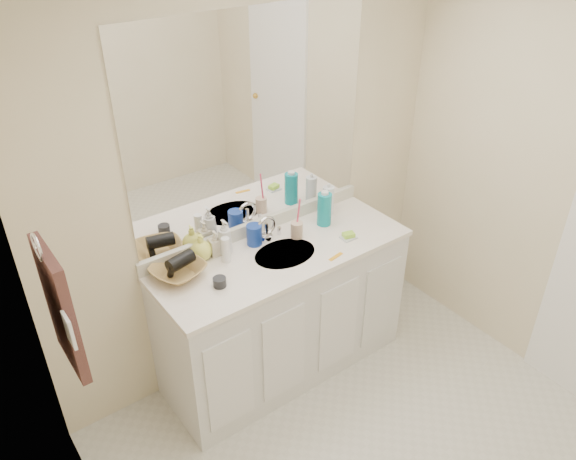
# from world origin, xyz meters

# --- Properties ---
(wall_back) EXTENTS (2.60, 0.02, 2.40)m
(wall_back) POSITION_xyz_m (0.00, 1.30, 1.20)
(wall_back) COLOR beige
(wall_back) RESTS_ON floor
(vanity_cabinet) EXTENTS (1.50, 0.55, 0.85)m
(vanity_cabinet) POSITION_xyz_m (0.00, 1.02, 0.42)
(vanity_cabinet) COLOR silver
(vanity_cabinet) RESTS_ON floor
(countertop) EXTENTS (1.52, 0.57, 0.03)m
(countertop) POSITION_xyz_m (0.00, 1.02, 0.86)
(countertop) COLOR white
(countertop) RESTS_ON vanity_cabinet
(backsplash) EXTENTS (1.52, 0.03, 0.08)m
(backsplash) POSITION_xyz_m (0.00, 1.29, 0.92)
(backsplash) COLOR silver
(backsplash) RESTS_ON countertop
(sink_basin) EXTENTS (0.37, 0.37, 0.02)m
(sink_basin) POSITION_xyz_m (0.00, 1.00, 0.87)
(sink_basin) COLOR silver
(sink_basin) RESTS_ON countertop
(faucet) EXTENTS (0.02, 0.02, 0.11)m
(faucet) POSITION_xyz_m (0.00, 1.18, 0.94)
(faucet) COLOR silver
(faucet) RESTS_ON countertop
(mirror) EXTENTS (1.48, 0.01, 1.20)m
(mirror) POSITION_xyz_m (0.00, 1.29, 1.56)
(mirror) COLOR white
(mirror) RESTS_ON wall_back
(blue_mug) EXTENTS (0.10, 0.10, 0.12)m
(blue_mug) POSITION_xyz_m (-0.08, 1.19, 0.94)
(blue_mug) COLOR navy
(blue_mug) RESTS_ON countertop
(tan_cup) EXTENTS (0.09, 0.09, 0.10)m
(tan_cup) POSITION_xyz_m (0.16, 1.10, 0.93)
(tan_cup) COLOR #D2B094
(tan_cup) RESTS_ON countertop
(toothbrush) EXTENTS (0.01, 0.04, 0.22)m
(toothbrush) POSITION_xyz_m (0.17, 1.10, 1.03)
(toothbrush) COLOR #FA426C
(toothbrush) RESTS_ON tan_cup
(mouthwash_bottle) EXTENTS (0.11, 0.11, 0.21)m
(mouthwash_bottle) POSITION_xyz_m (0.38, 1.12, 0.98)
(mouthwash_bottle) COLOR #0C8A98
(mouthwash_bottle) RESTS_ON countertop
(clear_pump_bottle) EXTENTS (0.09, 0.09, 0.19)m
(clear_pump_bottle) POSITION_xyz_m (0.48, 1.20, 0.97)
(clear_pump_bottle) COLOR white
(clear_pump_bottle) RESTS_ON countertop
(soap_dish) EXTENTS (0.09, 0.07, 0.01)m
(soap_dish) POSITION_xyz_m (0.39, 0.91, 0.89)
(soap_dish) COLOR silver
(soap_dish) RESTS_ON countertop
(green_soap) EXTENTS (0.08, 0.06, 0.02)m
(green_soap) POSITION_xyz_m (0.39, 0.91, 0.90)
(green_soap) COLOR #99DB35
(green_soap) RESTS_ON soap_dish
(orange_comb) EXTENTS (0.10, 0.04, 0.00)m
(orange_comb) POSITION_xyz_m (0.21, 0.81, 0.88)
(orange_comb) COLOR orange
(orange_comb) RESTS_ON countertop
(dark_jar) EXTENTS (0.09, 0.09, 0.05)m
(dark_jar) POSITION_xyz_m (-0.45, 0.96, 0.90)
(dark_jar) COLOR black
(dark_jar) RESTS_ON countertop
(extra_white_bottle) EXTENTS (0.06, 0.06, 0.15)m
(extra_white_bottle) POSITION_xyz_m (-0.30, 1.13, 0.96)
(extra_white_bottle) COLOR white
(extra_white_bottle) RESTS_ON countertop
(soap_bottle_white) EXTENTS (0.08, 0.08, 0.21)m
(soap_bottle_white) POSITION_xyz_m (-0.27, 1.21, 0.99)
(soap_bottle_white) COLOR silver
(soap_bottle_white) RESTS_ON countertop
(soap_bottle_cream) EXTENTS (0.07, 0.07, 0.15)m
(soap_bottle_cream) POSITION_xyz_m (-0.32, 1.23, 0.95)
(soap_bottle_cream) COLOR beige
(soap_bottle_cream) RESTS_ON countertop
(soap_bottle_yellow) EXTENTS (0.14, 0.14, 0.15)m
(soap_bottle_yellow) POSITION_xyz_m (-0.40, 1.24, 0.96)
(soap_bottle_yellow) COLOR #EBEE5C
(soap_bottle_yellow) RESTS_ON countertop
(wicker_basket) EXTENTS (0.34, 0.34, 0.07)m
(wicker_basket) POSITION_xyz_m (-0.58, 1.17, 0.91)
(wicker_basket) COLOR #A17A40
(wicker_basket) RESTS_ON countertop
(hair_dryer) EXTENTS (0.16, 0.11, 0.08)m
(hair_dryer) POSITION_xyz_m (-0.56, 1.17, 0.97)
(hair_dryer) COLOR black
(hair_dryer) RESTS_ON wicker_basket
(towel_ring) EXTENTS (0.01, 0.11, 0.11)m
(towel_ring) POSITION_xyz_m (-1.27, 0.77, 1.55)
(towel_ring) COLOR silver
(towel_ring) RESTS_ON wall_left
(hand_towel) EXTENTS (0.04, 0.32, 0.55)m
(hand_towel) POSITION_xyz_m (-1.25, 0.77, 1.25)
(hand_towel) COLOR #341D1B
(hand_towel) RESTS_ON towel_ring
(switch_plate) EXTENTS (0.01, 0.08, 0.13)m
(switch_plate) POSITION_xyz_m (-1.27, 0.57, 1.30)
(switch_plate) COLOR white
(switch_plate) RESTS_ON wall_left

